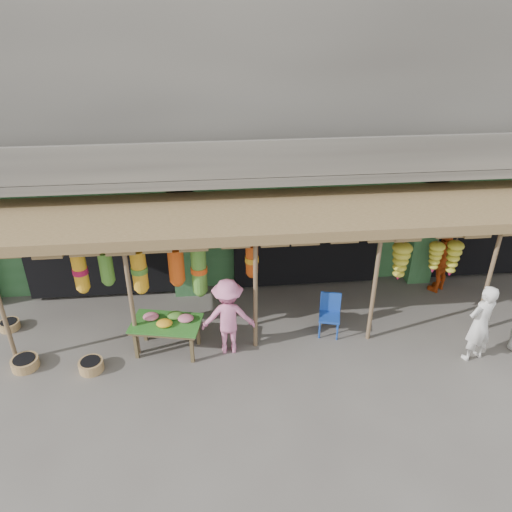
{
  "coord_description": "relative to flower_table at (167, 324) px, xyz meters",
  "views": [
    {
      "loc": [
        -2.35,
        -8.69,
        6.95
      ],
      "look_at": [
        -1.37,
        1.0,
        1.55
      ],
      "focal_mm": 35.0,
      "sensor_mm": 36.0,
      "label": 1
    }
  ],
  "objects": [
    {
      "name": "basket_left",
      "position": [
        -3.66,
        1.12,
        -0.6
      ],
      "size": [
        0.57,
        0.57,
        0.19
      ],
      "primitive_type": "cylinder",
      "rotation": [
        0.0,
        0.0,
        0.31
      ],
      "color": "#956944",
      "rests_on": "ground"
    },
    {
      "name": "flower_table",
      "position": [
        0.0,
        0.0,
        0.0
      ],
      "size": [
        1.58,
        1.12,
        0.86
      ],
      "rotation": [
        0.0,
        0.0,
        -0.21
      ],
      "color": "brown",
      "rests_on": "ground"
    },
    {
      "name": "person_vendor",
      "position": [
        6.71,
        1.71,
        0.15
      ],
      "size": [
        1.04,
        0.9,
        1.68
      ],
      "primitive_type": "imported",
      "rotation": [
        0.0,
        0.0,
        3.76
      ],
      "color": "#C44712",
      "rests_on": "ground"
    },
    {
      "name": "building",
      "position": [
        3.34,
        5.03,
        2.68
      ],
      "size": [
        16.4,
        6.8,
        7.0
      ],
      "color": "gray",
      "rests_on": "ground"
    },
    {
      "name": "awning",
      "position": [
        3.22,
        0.96,
        1.88
      ],
      "size": [
        14.0,
        2.7,
        2.79
      ],
      "color": "brown",
      "rests_on": "ground"
    },
    {
      "name": "person_shopper",
      "position": [
        1.27,
        -0.12,
        0.17
      ],
      "size": [
        1.13,
        0.67,
        1.72
      ],
      "primitive_type": "imported",
      "rotation": [
        0.0,
        0.0,
        3.12
      ],
      "color": "pink",
      "rests_on": "ground"
    },
    {
      "name": "basket_right",
      "position": [
        -1.55,
        -0.48,
        -0.58
      ],
      "size": [
        0.5,
        0.5,
        0.22
      ],
      "primitive_type": "cylinder",
      "rotation": [
        0.0,
        0.0,
        0.02
      ],
      "color": "#A9794F",
      "rests_on": "ground"
    },
    {
      "name": "person_front",
      "position": [
        6.32,
        -0.89,
        0.19
      ],
      "size": [
        0.74,
        0.6,
        1.76
      ],
      "primitive_type": "imported",
      "rotation": [
        0.0,
        0.0,
        3.45
      ],
      "color": "silver",
      "rests_on": "ground"
    },
    {
      "name": "basket_mid",
      "position": [
        -2.91,
        -0.26,
        -0.59
      ],
      "size": [
        0.65,
        0.65,
        0.21
      ],
      "primitive_type": "cylinder",
      "rotation": [
        0.0,
        0.0,
        0.2
      ],
      "color": "#A38049",
      "rests_on": "ground"
    },
    {
      "name": "blue_chair",
      "position": [
        3.53,
        0.29,
        -0.16
      ],
      "size": [
        0.55,
        0.56,
        0.95
      ],
      "rotation": [
        0.0,
        0.0,
        -0.26
      ],
      "color": "#183F9F",
      "rests_on": "ground"
    },
    {
      "name": "ground",
      "position": [
        3.34,
        0.16,
        -0.69
      ],
      "size": [
        80.0,
        80.0,
        0.0
      ],
      "primitive_type": "plane",
      "color": "#514C47",
      "rests_on": "ground"
    }
  ]
}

